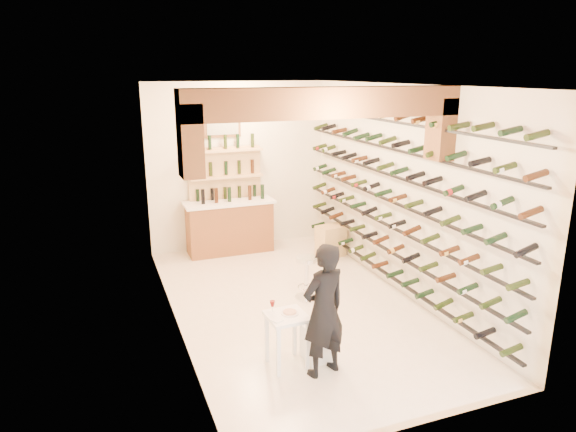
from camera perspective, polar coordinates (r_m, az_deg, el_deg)
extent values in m
plane|color=silver|center=(7.90, 0.79, -9.67)|extent=(6.00, 6.00, 0.00)
cube|color=beige|center=(10.15, -5.46, 5.48)|extent=(3.50, 0.02, 3.20)
cube|color=beige|center=(4.83, 14.17, -6.44)|extent=(3.50, 0.02, 3.20)
cube|color=beige|center=(6.93, -12.75, 0.38)|extent=(0.02, 6.00, 3.20)
cube|color=beige|center=(8.15, 12.35, 2.68)|extent=(0.02, 6.00, 3.20)
cube|color=#A6493B|center=(7.14, 0.88, 14.21)|extent=(3.50, 6.00, 0.02)
cube|color=#975F35|center=(6.23, 4.36, 12.31)|extent=(3.50, 0.35, 0.36)
cube|color=#975F35|center=(5.77, -10.69, 8.13)|extent=(0.24, 0.35, 0.80)
cube|color=#975F35|center=(7.11, 16.44, 9.14)|extent=(0.24, 0.35, 0.80)
cube|color=black|center=(8.47, 10.91, -6.33)|extent=(0.06, 5.70, 0.03)
cube|color=black|center=(8.33, 11.05, -3.78)|extent=(0.06, 5.70, 0.03)
cube|color=black|center=(8.21, 11.19, -1.14)|extent=(0.06, 5.70, 0.03)
cube|color=black|center=(8.10, 11.34, 1.57)|extent=(0.06, 5.70, 0.03)
cube|color=black|center=(8.02, 11.49, 4.34)|extent=(0.06, 5.70, 0.03)
cube|color=black|center=(7.95, 11.65, 7.17)|extent=(0.06, 5.70, 0.03)
cube|color=black|center=(7.90, 11.81, 10.03)|extent=(0.06, 5.70, 0.03)
cube|color=brown|center=(10.00, -6.41, -1.30)|extent=(1.60, 0.55, 0.96)
cube|color=white|center=(9.87, -6.50, 1.51)|extent=(1.70, 0.62, 0.05)
cube|color=tan|center=(10.12, -6.89, 1.93)|extent=(1.40, 0.10, 2.00)
cube|color=tan|center=(10.17, -6.65, -1.20)|extent=(1.40, 0.28, 0.04)
cube|color=tan|center=(10.04, -6.74, 1.53)|extent=(1.40, 0.28, 0.04)
cube|color=tan|center=(9.93, -6.83, 4.33)|extent=(1.40, 0.28, 0.04)
cube|color=tan|center=(9.84, -6.93, 7.19)|extent=(1.40, 0.28, 0.04)
cube|color=brown|center=(9.93, -7.24, 10.15)|extent=(0.70, 0.04, 0.55)
cube|color=#99998C|center=(9.91, -7.20, 10.14)|extent=(0.60, 0.01, 0.45)
cube|color=white|center=(6.12, -0.14, -10.98)|extent=(0.47, 0.47, 0.04)
cube|color=white|center=(6.07, -1.06, -14.76)|extent=(0.04, 0.04, 0.61)
cube|color=white|center=(6.20, 2.15, -14.08)|extent=(0.04, 0.04, 0.61)
cube|color=white|center=(6.36, -2.35, -13.23)|extent=(0.04, 0.04, 0.61)
cube|color=white|center=(6.49, 0.73, -12.62)|extent=(0.04, 0.04, 0.61)
cylinder|color=white|center=(6.14, 0.19, -10.61)|extent=(0.21, 0.21, 0.01)
cylinder|color=#BF7266|center=(6.13, 0.19, -10.48)|extent=(0.16, 0.16, 0.02)
cube|color=white|center=(5.97, -1.21, -11.39)|extent=(0.14, 0.14, 0.01)
cylinder|color=white|center=(6.18, -1.72, -10.47)|extent=(0.06, 0.06, 0.00)
cylinder|color=white|center=(6.16, -1.72, -10.12)|extent=(0.01, 0.01, 0.08)
cone|color=#590A07|center=(6.14, -1.73, -9.61)|extent=(0.06, 0.06, 0.07)
cube|color=white|center=(6.47, 3.35, -13.67)|extent=(0.36, 0.36, 0.43)
imported|color=black|center=(5.93, 3.96, -10.30)|extent=(0.66, 0.52, 1.58)
cylinder|color=silver|center=(8.10, 2.00, -8.93)|extent=(0.35, 0.35, 0.03)
cylinder|color=silver|center=(7.97, 2.02, -6.92)|extent=(0.07, 0.07, 0.61)
cylinder|color=silver|center=(7.86, 2.04, -4.76)|extent=(0.33, 0.33, 0.06)
torus|color=silver|center=(8.02, 2.01, -7.77)|extent=(0.26, 0.26, 0.02)
cube|color=tan|center=(9.83, 4.69, -3.60)|extent=(0.58, 0.49, 0.30)
cube|color=tan|center=(9.73, 4.73, -1.94)|extent=(0.56, 0.44, 0.30)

